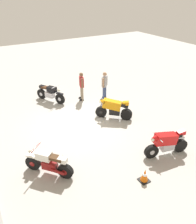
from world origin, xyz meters
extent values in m
plane|color=#ADAAA3|center=(0.00, 0.00, 0.00)|extent=(40.00, 40.00, 0.00)
cylinder|color=black|center=(-3.85, -1.34, 0.30)|extent=(0.28, 0.62, 0.60)
cylinder|color=black|center=(-4.14, -2.66, 0.30)|extent=(0.35, 0.63, 0.60)
cylinder|color=silver|center=(-3.85, -1.34, 0.30)|extent=(0.22, 0.24, 0.21)
cylinder|color=silver|center=(-4.14, -2.66, 0.30)|extent=(0.22, 0.24, 0.21)
cube|color=silver|center=(-4.01, -2.04, 0.40)|extent=(0.39, 0.61, 0.32)
cube|color=red|center=(-3.98, -1.90, 0.80)|extent=(0.56, 1.04, 0.57)
cone|color=red|center=(-3.87, -1.39, 0.95)|extent=(0.41, 0.42, 0.39)
cube|color=black|center=(-4.06, -2.29, 0.87)|extent=(0.38, 0.64, 0.12)
cube|color=red|center=(-4.12, -2.58, 0.95)|extent=(0.29, 0.39, 0.23)
cylinder|color=silver|center=(-4.04, -2.55, 0.77)|extent=(0.17, 0.41, 0.17)
cylinder|color=silver|center=(-4.19, -2.52, 0.77)|extent=(0.17, 0.41, 0.17)
cylinder|color=silver|center=(-3.90, -1.53, 0.97)|extent=(0.69, 0.18, 0.04)
sphere|color=silver|center=(-3.85, -1.31, 0.90)|extent=(0.16, 0.16, 0.16)
cylinder|color=black|center=(-2.10, 3.00, 0.30)|extent=(0.56, 0.51, 0.60)
cylinder|color=black|center=(-3.12, 2.11, 0.30)|extent=(0.56, 0.51, 0.60)
cylinder|color=maroon|center=(-2.10, 3.00, 0.30)|extent=(0.28, 0.27, 0.21)
cylinder|color=maroon|center=(-3.12, 2.11, 0.30)|extent=(0.28, 0.27, 0.21)
cube|color=maroon|center=(-2.65, 2.52, 0.40)|extent=(0.61, 0.58, 0.32)
cube|color=white|center=(-2.50, 2.65, 0.80)|extent=(0.63, 0.61, 0.30)
cube|color=white|center=(-2.10, 3.00, 0.63)|extent=(0.44, 0.41, 0.08)
cube|color=#4C331E|center=(-2.84, 2.36, 0.82)|extent=(0.62, 0.59, 0.12)
cube|color=white|center=(-3.06, 2.16, 0.80)|extent=(0.39, 0.38, 0.18)
cylinder|color=maroon|center=(-3.06, 2.39, 0.35)|extent=(0.49, 0.45, 0.16)
cylinder|color=maroon|center=(-2.25, 2.87, 1.05)|extent=(0.48, 0.55, 0.04)
sphere|color=silver|center=(-2.08, 3.01, 0.85)|extent=(0.16, 0.16, 0.16)
cylinder|color=black|center=(-0.01, -1.26, 0.30)|extent=(0.52, 0.55, 0.60)
cylinder|color=black|center=(-0.91, -2.27, 0.30)|extent=(0.57, 0.60, 0.60)
cylinder|color=black|center=(-0.01, -1.26, 0.30)|extent=(0.27, 0.28, 0.21)
cylinder|color=black|center=(-0.91, -2.27, 0.30)|extent=(0.27, 0.28, 0.21)
cube|color=black|center=(-0.50, -1.80, 0.40)|extent=(0.58, 0.60, 0.32)
cube|color=orange|center=(-0.39, -1.69, 0.80)|extent=(0.93, 0.97, 0.57)
cone|color=orange|center=(-0.05, -1.30, 0.95)|extent=(0.49, 0.49, 0.39)
cube|color=black|center=(-0.66, -1.99, 0.87)|extent=(0.59, 0.62, 0.12)
cube|color=orange|center=(-0.86, -2.21, 0.95)|extent=(0.40, 0.40, 0.23)
cylinder|color=black|center=(-0.77, -2.23, 0.77)|extent=(0.33, 0.35, 0.17)
cylinder|color=black|center=(-0.89, -2.12, 0.77)|extent=(0.33, 0.35, 0.17)
cylinder|color=black|center=(-0.14, -1.41, 0.97)|extent=(0.54, 0.50, 0.04)
sphere|color=silver|center=(0.01, -1.24, 0.90)|extent=(0.16, 0.16, 0.16)
cylinder|color=black|center=(2.53, 0.05, 0.32)|extent=(0.62, 0.42, 0.64)
cylinder|color=black|center=(3.79, 0.78, 0.32)|extent=(0.62, 0.42, 0.64)
cylinder|color=silver|center=(2.53, 0.05, 0.32)|extent=(0.26, 0.23, 0.22)
cylinder|color=silver|center=(3.79, 0.78, 0.32)|extent=(0.26, 0.23, 0.22)
cube|color=silver|center=(3.20, 0.44, 0.42)|extent=(0.63, 0.52, 0.32)
cube|color=black|center=(3.03, 0.34, 0.82)|extent=(0.64, 0.56, 0.30)
cube|color=black|center=(2.53, 0.05, 0.67)|extent=(0.46, 0.36, 0.08)
cube|color=#4C2D19|center=(3.42, 0.56, 0.84)|extent=(0.65, 0.52, 0.12)
cube|color=black|center=(3.68, 0.71, 0.82)|extent=(0.39, 0.35, 0.18)
cylinder|color=silver|center=(3.63, 0.49, 0.37)|extent=(0.54, 0.37, 0.16)
cylinder|color=silver|center=(2.74, 0.18, 1.07)|extent=(0.38, 0.63, 0.04)
sphere|color=silver|center=(2.55, 0.07, 0.87)|extent=(0.16, 0.16, 0.16)
cylinder|color=#384772|center=(1.86, -2.68, 0.44)|extent=(0.18, 0.18, 0.88)
cube|color=black|center=(1.90, -2.64, 0.04)|extent=(0.26, 0.25, 0.08)
cylinder|color=#384772|center=(1.63, -2.42, 0.44)|extent=(0.18, 0.18, 0.88)
cube|color=black|center=(1.67, -2.39, 0.04)|extent=(0.26, 0.25, 0.08)
cube|color=#99999E|center=(1.74, -2.55, 1.19)|extent=(0.49, 0.51, 0.62)
cylinder|color=tan|center=(1.93, -2.77, 1.20)|extent=(0.13, 0.13, 0.58)
cylinder|color=tan|center=(1.55, -2.34, 1.20)|extent=(0.13, 0.13, 0.58)
sphere|color=tan|center=(1.74, -2.55, 1.64)|extent=(0.24, 0.24, 0.24)
cylinder|color=gray|center=(2.60, -1.40, 0.43)|extent=(0.16, 0.16, 0.86)
cube|color=black|center=(2.62, -1.35, 0.04)|extent=(0.17, 0.28, 0.08)
cylinder|color=gray|center=(2.28, -1.30, 0.43)|extent=(0.16, 0.16, 0.86)
cube|color=black|center=(2.30, -1.24, 0.04)|extent=(0.17, 0.28, 0.08)
cube|color=#B23333|center=(2.44, -1.35, 1.16)|extent=(0.53, 0.36, 0.61)
cylinder|color=brown|center=(2.71, -1.44, 1.18)|extent=(0.11, 0.11, 0.57)
cylinder|color=brown|center=(2.17, -1.27, 1.18)|extent=(0.11, 0.11, 0.57)
sphere|color=brown|center=(2.44, -1.35, 1.61)|extent=(0.23, 0.23, 0.23)
cube|color=black|center=(-4.70, -0.26, 0.01)|extent=(0.36, 0.36, 0.03)
cone|color=orange|center=(-4.70, -0.26, 0.28)|extent=(0.28, 0.28, 0.50)
cylinder|color=white|center=(-4.70, -0.26, 0.32)|extent=(0.19, 0.19, 0.08)
camera|label=1|loc=(-8.87, 4.10, 6.11)|focal=35.68mm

